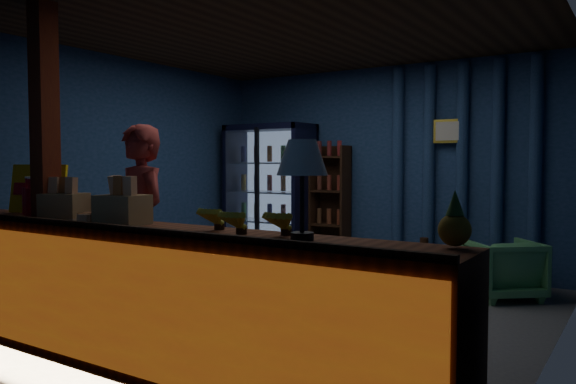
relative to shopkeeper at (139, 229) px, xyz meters
The scene contains 19 objects.
ground 1.73m from the shopkeeper, 67.55° to the left, with size 4.60×4.60×0.00m, color #515154.
room_walls 1.68m from the shopkeeper, 67.55° to the left, with size 4.60×4.60×4.60m.
counter 0.86m from the shopkeeper, 41.70° to the right, with size 4.40×0.57×0.99m.
support_post 0.83m from the shopkeeper, 133.17° to the right, with size 0.16×0.16×2.60m, color maroon.
beverage_cooler 3.45m from the shopkeeper, 106.37° to the left, with size 1.20×0.62×1.90m.
bottle_shelf 3.46m from the shopkeeper, 92.04° to the left, with size 0.50×0.28×1.60m.
curtain_folds 3.90m from the shopkeeper, 65.96° to the left, with size 1.74×0.14×2.50m.
framed_picture 3.88m from the shopkeeper, 67.78° to the left, with size 0.36×0.04×0.28m.
shopkeeper is the anchor object (origin of this frame).
green_chair 3.61m from the shopkeeper, 51.61° to the left, with size 0.64×0.66×0.60m, color #51A25D.
side_table 3.20m from the shopkeeper, 63.93° to the left, with size 0.52×0.39×0.56m.
yellow_sign 1.01m from the shopkeeper, 162.62° to the right, with size 0.52×0.27×0.41m.
soda_bottles 0.86m from the shopkeeper, 148.76° to the right, with size 0.42×0.18×0.31m.
snack_box_left 0.68m from the shopkeeper, 52.17° to the right, with size 0.36×0.31×0.34m.
snack_box_centre 0.60m from the shopkeeper, 122.87° to the right, with size 0.37×0.34×0.32m.
pastry_tray 0.59m from the shopkeeper, 70.61° to the right, with size 0.46×0.46×0.07m.
banana_bunches 1.47m from the shopkeeper, 17.29° to the right, with size 0.74×0.29×0.16m.
table_lamp 1.98m from the shopkeeper, 15.06° to the right, with size 0.28×0.28×0.55m.
pineapple 2.66m from the shopkeeper, ahead, with size 0.16×0.16×0.28m.
Camera 1 is at (2.87, -4.51, 1.38)m, focal length 35.00 mm.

